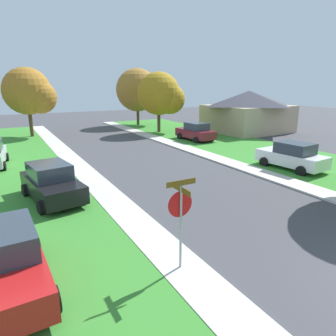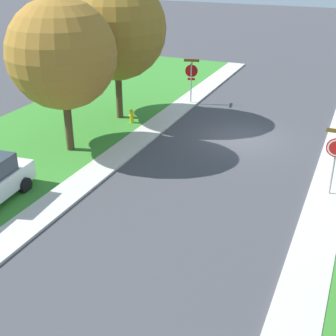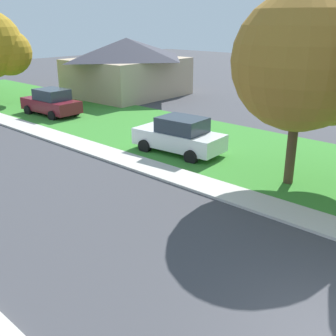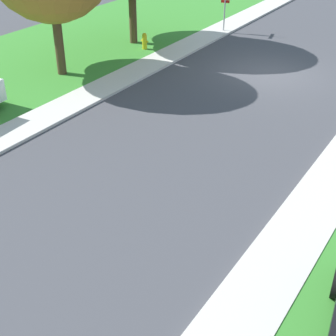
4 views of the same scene
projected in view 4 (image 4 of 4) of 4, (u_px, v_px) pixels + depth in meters
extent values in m
plane|color=#424247|center=(269.00, 74.00, 20.42)|extent=(120.00, 120.00, 0.00)
cube|color=beige|center=(251.00, 301.00, 9.58)|extent=(1.40, 56.00, 0.10)
cylinder|color=#9E9EA3|center=(225.00, 7.00, 24.99)|extent=(0.07, 0.07, 2.60)
cube|color=red|center=(225.00, 1.00, 24.90)|extent=(0.43, 0.12, 0.14)
cylinder|color=#4C3823|center=(133.00, 12.00, 23.14)|extent=(0.36, 0.36, 3.08)
cylinder|color=#4C3823|center=(59.00, 40.00, 19.54)|extent=(0.36, 0.36, 2.90)
cylinder|color=gold|center=(145.00, 43.00, 22.88)|extent=(0.22, 0.22, 0.70)
sphere|color=gold|center=(144.00, 35.00, 22.69)|extent=(0.22, 0.22, 0.22)
cylinder|color=gold|center=(147.00, 42.00, 22.76)|extent=(0.10, 0.08, 0.08)
cylinder|color=gold|center=(142.00, 41.00, 22.89)|extent=(0.10, 0.08, 0.08)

